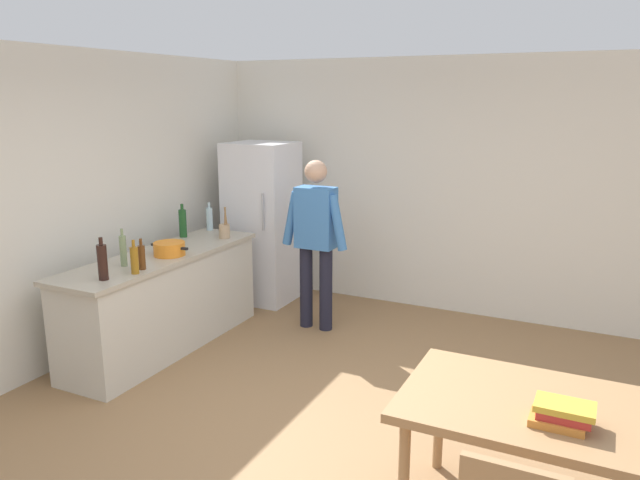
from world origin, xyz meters
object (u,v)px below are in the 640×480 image
dining_table (538,418)px  bottle_oil_amber (134,260)px  bottle_beer_brown (142,257)px  bottle_water_clear (209,219)px  bottle_vinegar_tall (123,250)px  book_stack (562,414)px  utensil_jar (224,230)px  bottle_wine_green (183,223)px  cooking_pot (169,249)px  refrigerator (262,223)px  person (316,234)px  bottle_wine_dark (102,262)px

dining_table → bottle_oil_amber: bottle_oil_amber is taller
bottle_beer_brown → bottle_water_clear: (-0.40, 1.48, 0.02)m
bottle_vinegar_tall → bottle_beer_brown: bearing=-3.4°
book_stack → utensil_jar: bearing=148.7°
bottle_beer_brown → bottle_wine_green: bearing=112.1°
cooking_pot → book_stack: (3.42, -1.26, -0.15)m
bottle_water_clear → bottle_beer_brown: bearing=-75.0°
refrigerator → dining_table: (3.30, -2.70, -0.23)m
dining_table → bottle_beer_brown: bearing=168.7°
person → utensil_jar: size_ratio=5.31×
bottle_wine_dark → book_stack: size_ratio=1.16×
person → book_stack: 3.39m
bottle_vinegar_tall → bottle_water_clear: bearing=97.3°
refrigerator → bottle_beer_brown: (0.10, -2.06, 0.11)m
cooking_pot → book_stack: size_ratio=1.36×
utensil_jar → bottle_wine_dark: size_ratio=0.94×
bottle_vinegar_tall → bottle_wine_green: 1.11m
bottle_water_clear → book_stack: bearing=-31.6°
cooking_pot → bottle_water_clear: bottle_water_clear is taller
cooking_pot → bottle_beer_brown: (0.09, -0.46, 0.05)m
dining_table → bottle_beer_brown: size_ratio=5.38×
refrigerator → bottle_water_clear: 0.66m
refrigerator → bottle_wine_green: size_ratio=5.29×
person → bottle_wine_dark: size_ratio=5.00×
cooking_pot → bottle_wine_dark: (0.03, -0.82, 0.09)m
person → bottle_vinegar_tall: person is taller
bottle_wine_green → bottle_oil_amber: size_ratio=1.21×
cooking_pot → bottle_wine_dark: 0.82m
refrigerator → bottle_oil_amber: refrigerator is taller
bottle_oil_amber → bottle_wine_dark: bearing=-113.7°
bottle_wine_dark → bottle_oil_amber: 0.26m
refrigerator → bottle_wine_dark: size_ratio=5.29×
bottle_vinegar_tall → bottle_water_clear: (-0.19, 1.47, -0.01)m
cooking_pot → utensil_jar: size_ratio=1.25×
bottle_vinegar_tall → book_stack: size_ratio=1.09×
utensil_jar → bottle_oil_amber: 1.37m
utensil_jar → bottle_beer_brown: 1.24m
bottle_wine_green → bottle_vinegar_tall: bearing=-77.7°
dining_table → bottle_water_clear: bottle_water_clear is taller
bottle_beer_brown → bottle_oil_amber: size_ratio=0.93×
cooking_pot → bottle_beer_brown: bearing=-78.3°
utensil_jar → bottle_wine_green: (-0.41, -0.14, 0.07)m
bottle_vinegar_tall → bottle_beer_brown: 0.21m
bottle_wine_green → bottle_water_clear: bottle_wine_green is taller
cooking_pot → bottle_water_clear: size_ratio=1.33×
bottle_vinegar_tall → bottle_oil_amber: bearing=-28.9°
bottle_beer_brown → bottle_vinegar_tall: bearing=176.6°
refrigerator → bottle_beer_brown: bearing=-87.3°
bottle_wine_dark → bottle_beer_brown: bearing=79.6°
bottle_water_clear → bottle_vinegar_tall: bearing=-82.7°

